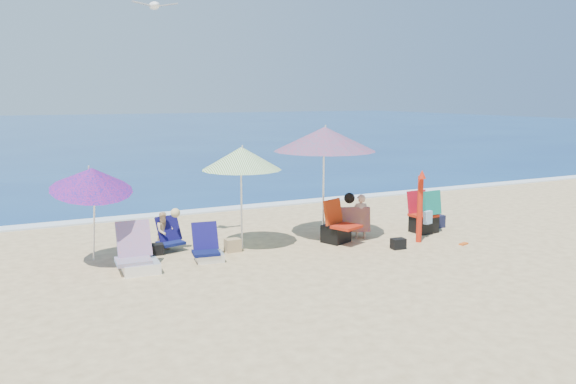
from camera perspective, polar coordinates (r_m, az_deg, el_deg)
name	(u,v)px	position (r m, az deg, el deg)	size (l,w,h in m)	color
ground	(327,259)	(10.41, 3.93, -6.68)	(120.00, 120.00, 0.00)	#D8BC84
sea	(70,130)	(53.96, -20.84, 5.82)	(120.00, 80.00, 0.12)	navy
foam	(229,209)	(14.92, -5.91, -1.65)	(120.00, 0.50, 0.04)	white
umbrella_turquoise	(325,139)	(11.43, 3.67, 5.28)	(2.06, 2.06, 2.34)	white
umbrella_striped	(242,158)	(10.77, -4.63, 3.34)	(1.65, 1.65, 2.00)	white
umbrella_blue	(92,179)	(10.18, -18.94, 1.23)	(1.53, 1.57, 1.86)	white
furled_umbrella	(420,202)	(11.68, 13.01, -1.02)	(0.24, 0.29, 1.48)	red
chair_navy	(208,251)	(10.38, -7.99, -5.81)	(0.59, 0.64, 0.65)	#0B113F
chair_rainbow	(138,259)	(9.97, -14.73, -6.45)	(0.72, 0.77, 0.81)	#CA5547
camp_chair_left	(337,230)	(11.52, 4.87, -3.76)	(0.68, 0.89, 0.87)	#A91F0C
camp_chair_right	(424,217)	(12.63, 13.41, -2.45)	(0.56, 0.70, 0.93)	red
person_center	(357,217)	(11.88, 6.88, -2.45)	(0.76, 0.61, 0.93)	tan
person_left	(166,231)	(11.14, -12.05, -3.81)	(0.56, 0.60, 0.82)	#D6B080
bag_black_a	(156,249)	(10.93, -13.01, -5.58)	(0.30, 0.24, 0.20)	black
bag_tan	(233,245)	(10.91, -5.52, -5.28)	(0.29, 0.21, 0.24)	tan
bag_navy_b	(435,221)	(13.23, 14.42, -2.83)	(0.38, 0.30, 0.28)	#171932
bag_black_b	(398,244)	(11.25, 10.91, -5.07)	(0.28, 0.20, 0.20)	black
orange_item	(464,244)	(11.90, 17.07, -4.95)	(0.23, 0.15, 0.03)	#D55316
seagull	(154,6)	(10.88, -13.15, 17.61)	(0.80, 0.37, 0.14)	white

